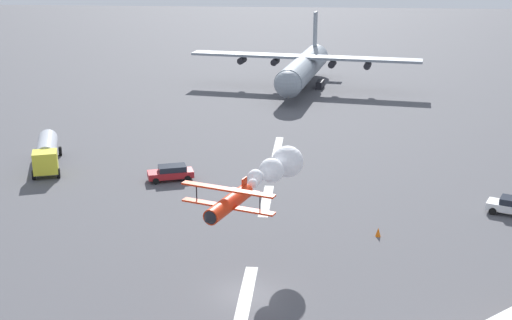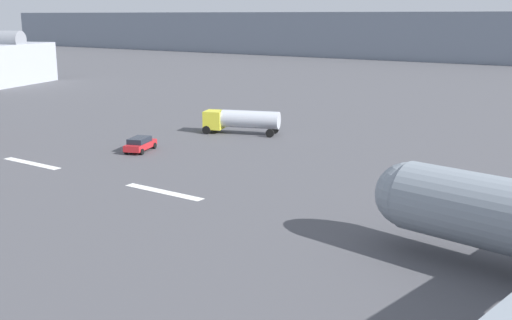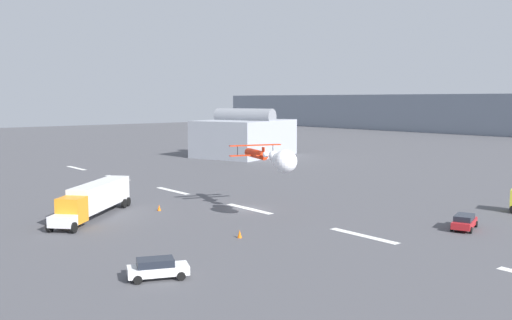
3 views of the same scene
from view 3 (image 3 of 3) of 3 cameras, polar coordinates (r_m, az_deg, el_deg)
The scene contains 13 objects.
ground_plane at distance 67.76m, azimuth -0.70°, elevation -4.98°, with size 440.00×440.00×0.00m, color #4C4C51.
runway_stripe_0 at distance 112.79m, azimuth -17.79°, elevation -0.78°, with size 8.00×0.90×0.01m, color white.
runway_stripe_1 at distance 96.97m, azimuth -13.88°, elevation -1.76°, with size 8.00×0.90×0.01m, color white.
runway_stripe_2 at distance 81.81m, azimuth -8.47°, elevation -3.10°, with size 8.00×0.90×0.01m, color white.
runway_stripe_3 at distance 67.76m, azimuth -0.70°, elevation -4.98°, with size 8.00×0.90×0.01m, color white.
runway_stripe_4 at distance 55.67m, azimuth 10.85°, elevation -7.56°, with size 8.00×0.90×0.01m, color white.
stunt_biplane_red at distance 61.56m, azimuth 2.02°, elevation 0.16°, with size 13.35×7.84×2.44m.
semi_truck_orange at distance 65.42m, azimuth -16.04°, elevation -3.72°, with size 12.23×13.37×3.70m.
followme_car_yellow at distance 42.55m, azimuth -9.99°, elevation -10.74°, with size 3.43×4.78×1.52m.
airport_staff_sedan at distance 60.94m, azimuth 20.39°, elevation -5.86°, with size 3.21×4.86×1.52m.
hangar_building at distance 130.19m, azimuth -1.17°, elevation 2.39°, with size 21.86×25.88×11.00m.
traffic_cone_near at distance 67.56m, azimuth -9.81°, elevation -4.78°, with size 0.44×0.44×0.75m, color orange.
traffic_cone_far at distance 53.87m, azimuth -1.68°, elevation -7.51°, with size 0.44×0.44×0.75m, color orange.
Camera 3 is at (51.47, -42.06, 13.15)m, focal length 39.41 mm.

